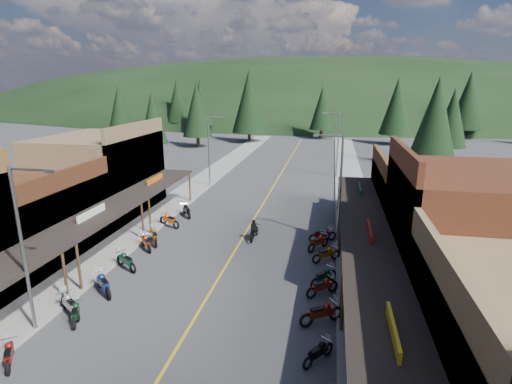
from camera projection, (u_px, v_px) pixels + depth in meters
The scene contains 43 objects.
ground at pixel (215, 284), 23.44m from camera, with size 220.00×220.00×0.00m, color #38383A.
centerline at pixel (268, 194), 42.39m from camera, with size 0.15×90.00×0.01m, color gold.
sidewalk_west at pixel (191, 190), 43.94m from camera, with size 3.40×94.00×0.15m, color gray.
sidewalk_east at pixel (352, 198), 40.80m from camera, with size 3.40×94.00×0.15m, color gray.
shop_west_2 at pixel (25, 220), 26.86m from camera, with size 10.90×9.00×6.20m.
shop_west_3 at pixel (102, 175), 35.71m from camera, with size 10.90×10.20×8.20m.
shop_east_2 at pixel (467, 234), 21.63m from camera, with size 10.90×9.00×8.20m.
shop_east_3 at pixel (426, 202), 31.00m from camera, with size 10.90×10.20×6.20m.
streetlight_0 at pixel (25, 244), 17.83m from camera, with size 2.16×0.18×8.00m.
streetlight_1 at pixel (210, 148), 44.37m from camera, with size 2.16×0.18×8.00m.
streetlight_2 at pixel (338, 184), 28.59m from camera, with size 2.16×0.18×8.00m.
streetlight_3 at pixel (337, 141), 49.44m from camera, with size 2.16×0.18×8.00m.
ridge_hill at pixel (316, 115), 151.38m from camera, with size 310.00×140.00×60.00m, color black.
pine_0 at pixel (119, 107), 87.71m from camera, with size 5.04×5.04×11.00m.
pine_1 at pixel (200, 102), 92.21m from camera, with size 5.88×5.88×12.50m.
pine_2 at pixel (249, 101), 78.11m from camera, with size 6.72×6.72×14.00m.
pine_3 at pixel (322, 108), 83.56m from camera, with size 5.04×5.04×11.00m.
pine_4 at pixel (396, 106), 75.15m from camera, with size 5.88×5.88×12.50m.
pine_5 at pixel (468, 100), 83.44m from camera, with size 6.72×6.72×14.00m.
pine_7 at pixel (177, 101), 99.34m from camera, with size 5.88×5.88×12.50m.
pine_8 at pixel (153, 119), 63.75m from camera, with size 4.48×4.48×10.00m.
pine_9 at pixel (452, 118), 60.08m from camera, with size 4.93×4.93×10.80m.
pine_10 at pixel (197, 110), 72.29m from camera, with size 5.38×5.38×11.60m.
pine_11 at pixel (436, 116), 53.95m from camera, with size 5.82×5.82×12.40m.
bike_west_4 at pixel (9, 353), 16.62m from camera, with size 0.64×1.92×1.10m, color maroon, non-canonical shape.
bike_west_5 at pixel (75, 312), 19.62m from camera, with size 0.63×1.90×1.09m, color #0C3D17, non-canonical shape.
bike_west_6 at pixel (70, 304), 20.15m from camera, with size 0.75×2.25×1.29m, color #9B9CA0, non-canonical shape.
bike_west_7 at pixel (103, 283), 22.23m from camera, with size 0.78×2.33×1.33m, color navy, non-canonical shape.
bike_west_8 at pixel (126, 260), 25.15m from camera, with size 0.74×2.22×1.27m, color #0C3C25, non-canonical shape.
bike_west_9 at pixel (146, 242), 28.15m from camera, with size 0.67×2.02×1.16m, color #A72C0B, non-canonical shape.
bike_west_10 at pixel (154, 235), 29.22m from camera, with size 0.75×2.25×1.29m, color #985A0A, non-canonical shape.
bike_west_11 at pixel (169, 220), 32.62m from camera, with size 0.76×2.27×1.30m, color #CB590E, non-canonical shape.
bike_west_12 at pixel (187, 210), 35.19m from camera, with size 0.73×2.18×1.25m, color black, non-canonical shape.
bike_east_5 at pixel (318, 351), 16.75m from camera, with size 0.62×1.85×1.06m, color black, non-canonical shape.
bike_east_6 at pixel (321, 312), 19.40m from camera, with size 0.77×2.32×1.33m, color maroon, non-canonical shape.
bike_east_7 at pixel (322, 286), 22.05m from camera, with size 0.69×2.08×1.19m, color maroon, non-canonical shape.
bike_east_8 at pixel (324, 276), 23.18m from camera, with size 0.71×2.12×1.21m, color #0B3B23, non-canonical shape.
bike_east_9 at pixel (326, 253), 26.25m from camera, with size 0.69×2.08×1.19m, color #AC570C, non-canonical shape.
bike_east_10 at pixel (318, 241), 28.13m from camera, with size 0.74×2.22×1.27m, color #9B220B, non-canonical shape.
bike_east_11 at pixel (323, 234), 29.59m from camera, with size 0.71×2.14×1.22m, color maroon, non-canonical shape.
rider_on_bike at pixel (254, 231), 30.07m from camera, with size 0.82×2.17×1.63m.
pedestrian_east_a at pixel (353, 325), 17.74m from camera, with size 0.63×0.41×1.71m, color #292030.
pedestrian_east_b at pixel (344, 200), 36.51m from camera, with size 0.89×0.51×1.83m, color brown.
Camera 1 is at (6.33, -20.36, 11.40)m, focal length 28.00 mm.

